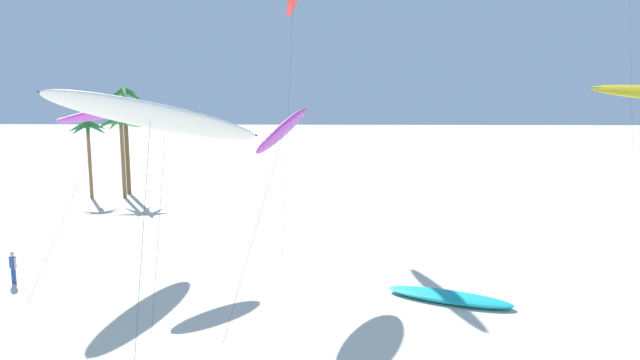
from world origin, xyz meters
TOP-DOWN VIEW (x-y plane):
  - palm_tree_0 at (-19.16, 44.48)m, footprint 3.64×3.41m
  - palm_tree_1 at (-16.31, 44.71)m, footprint 4.64×4.83m
  - palm_tree_2 at (-16.63, 46.68)m, footprint 4.29×4.56m
  - flying_kite_1 at (-10.08, 25.86)m, footprint 2.99×11.32m
  - flying_kite_2 at (-6.73, 25.37)m, footprint 3.86×11.67m
  - flying_kite_4 at (-4.61, 16.09)m, footprint 8.09×6.29m
  - flying_kite_5 at (-0.16, 22.44)m, footprint 3.26×10.88m
  - grounded_kite_2 at (7.57, 19.96)m, footprint 5.89×3.75m
  - person_near_left at (-13.65, 21.83)m, footprint 0.45×0.32m

SIDE VIEW (x-z plane):
  - grounded_kite_2 at x=7.57m, z-range 0.00..0.37m
  - person_near_left at x=-13.65m, z-range 0.08..1.71m
  - palm_tree_0 at x=-19.16m, z-range 2.33..9.27m
  - palm_tree_1 at x=-16.31m, z-range 2.41..9.96m
  - flying_kite_5 at x=-0.16m, z-range 3.13..12.23m
  - palm_tree_2 at x=-16.63m, z-range 3.00..12.81m
  - flying_kite_2 at x=-6.73m, z-range 3.68..12.36m
  - flying_kite_1 at x=-10.08m, z-range 3.81..12.81m
  - flying_kite_4 at x=-4.61m, z-range 3.59..13.66m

